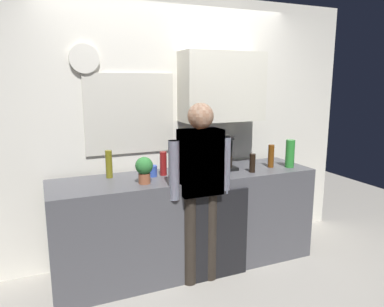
{
  "coord_description": "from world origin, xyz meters",
  "views": [
    {
      "loc": [
        -1.24,
        -2.71,
        1.77
      ],
      "look_at": [
        0.03,
        0.25,
        1.13
      ],
      "focal_mm": 33.73,
      "sensor_mm": 36.0,
      "label": 1
    }
  ],
  "objects_px": {
    "bottle_amber_beer": "(271,156)",
    "mixing_bowl": "(192,170)",
    "person_at_sink": "(200,179)",
    "person_guest": "(200,179)",
    "coffee_maker": "(224,154)",
    "potted_plant": "(144,168)",
    "dish_soap": "(196,161)",
    "bottle_dark_sauce": "(252,163)",
    "bottle_red_vinegar": "(163,163)",
    "bottle_clear_soda": "(290,154)",
    "bottle_olive_oil": "(109,164)",
    "cup_blue_mug": "(153,171)"
  },
  "relations": [
    {
      "from": "bottle_amber_beer",
      "to": "mixing_bowl",
      "type": "relative_size",
      "value": 1.05
    },
    {
      "from": "person_at_sink",
      "to": "person_guest",
      "type": "distance_m",
      "value": 0.0
    },
    {
      "from": "coffee_maker",
      "to": "potted_plant",
      "type": "relative_size",
      "value": 1.43
    },
    {
      "from": "potted_plant",
      "to": "person_guest",
      "type": "distance_m",
      "value": 0.49
    },
    {
      "from": "dish_soap",
      "to": "person_at_sink",
      "type": "bearing_deg",
      "value": -109.83
    },
    {
      "from": "coffee_maker",
      "to": "bottle_dark_sauce",
      "type": "height_order",
      "value": "coffee_maker"
    },
    {
      "from": "dish_soap",
      "to": "person_at_sink",
      "type": "height_order",
      "value": "person_at_sink"
    },
    {
      "from": "bottle_dark_sauce",
      "to": "person_at_sink",
      "type": "xyz_separation_m",
      "value": [
        -0.61,
        -0.13,
        -0.06
      ]
    },
    {
      "from": "bottle_amber_beer",
      "to": "dish_soap",
      "type": "xyz_separation_m",
      "value": [
        -0.73,
        0.22,
        -0.04
      ]
    },
    {
      "from": "bottle_red_vinegar",
      "to": "bottle_amber_beer",
      "type": "relative_size",
      "value": 0.96
    },
    {
      "from": "person_at_sink",
      "to": "bottle_amber_beer",
      "type": "bearing_deg",
      "value": 15.66
    },
    {
      "from": "bottle_red_vinegar",
      "to": "potted_plant",
      "type": "height_order",
      "value": "potted_plant"
    },
    {
      "from": "bottle_clear_soda",
      "to": "bottle_olive_oil",
      "type": "bearing_deg",
      "value": 170.21
    },
    {
      "from": "potted_plant",
      "to": "bottle_olive_oil",
      "type": "bearing_deg",
      "value": 127.93
    },
    {
      "from": "bottle_red_vinegar",
      "to": "cup_blue_mug",
      "type": "height_order",
      "value": "bottle_red_vinegar"
    },
    {
      "from": "cup_blue_mug",
      "to": "potted_plant",
      "type": "xyz_separation_m",
      "value": [
        -0.13,
        -0.2,
        0.08
      ]
    },
    {
      "from": "bottle_olive_oil",
      "to": "bottle_red_vinegar",
      "type": "bearing_deg",
      "value": -12.26
    },
    {
      "from": "mixing_bowl",
      "to": "coffee_maker",
      "type": "bearing_deg",
      "value": 9.5
    },
    {
      "from": "bottle_dark_sauce",
      "to": "bottle_amber_beer",
      "type": "relative_size",
      "value": 0.78
    },
    {
      "from": "bottle_clear_soda",
      "to": "mixing_bowl",
      "type": "xyz_separation_m",
      "value": [
        -1.02,
        0.13,
        -0.1
      ]
    },
    {
      "from": "coffee_maker",
      "to": "person_guest",
      "type": "xyz_separation_m",
      "value": [
        -0.42,
        -0.36,
        -0.12
      ]
    },
    {
      "from": "coffee_maker",
      "to": "person_at_sink",
      "type": "distance_m",
      "value": 0.56
    },
    {
      "from": "bottle_olive_oil",
      "to": "potted_plant",
      "type": "bearing_deg",
      "value": -52.07
    },
    {
      "from": "bottle_amber_beer",
      "to": "person_at_sink",
      "type": "distance_m",
      "value": 0.93
    },
    {
      "from": "mixing_bowl",
      "to": "cup_blue_mug",
      "type": "bearing_deg",
      "value": 170.07
    },
    {
      "from": "mixing_bowl",
      "to": "potted_plant",
      "type": "distance_m",
      "value": 0.52
    },
    {
      "from": "coffee_maker",
      "to": "dish_soap",
      "type": "bearing_deg",
      "value": 159.47
    },
    {
      "from": "bottle_dark_sauce",
      "to": "cup_blue_mug",
      "type": "xyz_separation_m",
      "value": [
        -0.92,
        0.23,
        -0.04
      ]
    },
    {
      "from": "bottle_olive_oil",
      "to": "bottle_red_vinegar",
      "type": "relative_size",
      "value": 1.14
    },
    {
      "from": "bottle_clear_soda",
      "to": "bottle_dark_sauce",
      "type": "distance_m",
      "value": 0.46
    },
    {
      "from": "coffee_maker",
      "to": "bottle_amber_beer",
      "type": "bearing_deg",
      "value": -14.24
    },
    {
      "from": "person_guest",
      "to": "potted_plant",
      "type": "bearing_deg",
      "value": -18.4
    },
    {
      "from": "cup_blue_mug",
      "to": "dish_soap",
      "type": "relative_size",
      "value": 0.56
    },
    {
      "from": "bottle_olive_oil",
      "to": "bottle_clear_soda",
      "type": "distance_m",
      "value": 1.78
    },
    {
      "from": "potted_plant",
      "to": "bottle_red_vinegar",
      "type": "bearing_deg",
      "value": 40.51
    },
    {
      "from": "bottle_olive_oil",
      "to": "bottle_dark_sauce",
      "type": "bearing_deg",
      "value": -14.5
    },
    {
      "from": "bottle_olive_oil",
      "to": "bottle_amber_beer",
      "type": "relative_size",
      "value": 1.09
    },
    {
      "from": "bottle_amber_beer",
      "to": "potted_plant",
      "type": "distance_m",
      "value": 1.34
    },
    {
      "from": "bottle_red_vinegar",
      "to": "mixing_bowl",
      "type": "bearing_deg",
      "value": -14.57
    },
    {
      "from": "bottle_red_vinegar",
      "to": "cup_blue_mug",
      "type": "xyz_separation_m",
      "value": [
        -0.11,
        -0.0,
        -0.06
      ]
    },
    {
      "from": "person_guest",
      "to": "bottle_clear_soda",
      "type": "bearing_deg",
      "value": -169.86
    },
    {
      "from": "mixing_bowl",
      "to": "bottle_olive_oil",
      "type": "bearing_deg",
      "value": 166.92
    },
    {
      "from": "mixing_bowl",
      "to": "potted_plant",
      "type": "bearing_deg",
      "value": -164.71
    },
    {
      "from": "coffee_maker",
      "to": "potted_plant",
      "type": "distance_m",
      "value": 0.89
    },
    {
      "from": "bottle_dark_sauce",
      "to": "potted_plant",
      "type": "distance_m",
      "value": 1.05
    },
    {
      "from": "bottle_olive_oil",
      "to": "person_at_sink",
      "type": "bearing_deg",
      "value": -34.24
    },
    {
      "from": "bottle_red_vinegar",
      "to": "dish_soap",
      "type": "height_order",
      "value": "bottle_red_vinegar"
    },
    {
      "from": "bottle_dark_sauce",
      "to": "dish_soap",
      "type": "bearing_deg",
      "value": 144.06
    },
    {
      "from": "coffee_maker",
      "to": "person_at_sink",
      "type": "xyz_separation_m",
      "value": [
        -0.42,
        -0.36,
        -0.12
      ]
    },
    {
      "from": "bottle_red_vinegar",
      "to": "bottle_amber_beer",
      "type": "height_order",
      "value": "bottle_amber_beer"
    }
  ]
}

